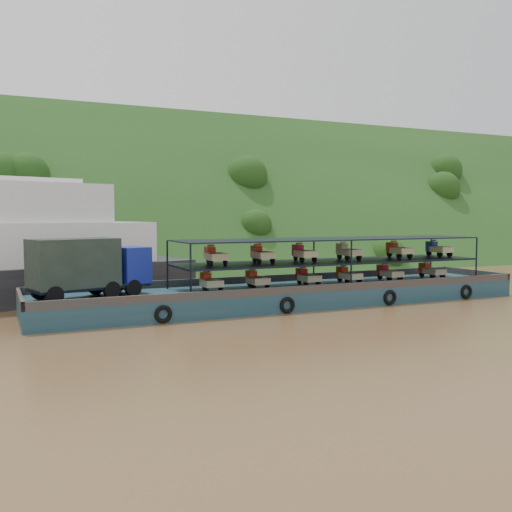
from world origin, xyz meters
name	(u,v)px	position (x,y,z in m)	size (l,w,h in m)	color
ground	(299,303)	(0.00, 0.00, 0.00)	(160.00, 160.00, 0.00)	brown
hillside	(162,264)	(0.00, 36.00, 0.00)	(140.00, 28.00, 28.00)	#1C3B15
cargo_barge	(270,288)	(-2.33, -0.07, 1.20)	(35.00, 7.18, 4.81)	#133943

